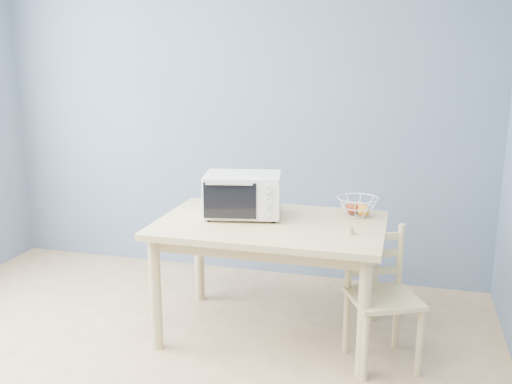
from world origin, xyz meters
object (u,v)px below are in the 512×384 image
(dining_table, at_px, (270,237))
(toaster_oven, at_px, (240,194))
(dining_chair, at_px, (381,298))
(fruit_basket, at_px, (358,206))

(dining_table, bearing_deg, toaster_oven, 162.94)
(dining_chair, bearing_deg, dining_table, 141.88)
(dining_chair, bearing_deg, toaster_oven, 140.94)
(fruit_basket, relative_size, dining_chair, 0.35)
(toaster_oven, distance_m, dining_chair, 1.07)
(fruit_basket, xyz_separation_m, dining_chair, (0.19, -0.45, -0.42))
(fruit_basket, height_order, dining_chair, fruit_basket)
(toaster_oven, relative_size, fruit_basket, 1.88)
(dining_table, xyz_separation_m, fruit_basket, (0.51, 0.29, 0.16))
(toaster_oven, bearing_deg, fruit_basket, 6.15)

